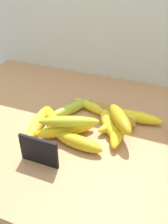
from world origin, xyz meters
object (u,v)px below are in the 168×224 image
(banana_5, at_px, (134,116))
(banana_10, at_px, (95,108))
(banana_2, at_px, (123,122))
(banana_8, at_px, (71,109))
(banana_7, at_px, (78,142))
(banana_3, at_px, (52,117))
(banana_9, at_px, (118,128))
(banana_12, at_px, (69,122))
(banana_4, at_px, (109,123))
(banana_11, at_px, (120,118))
(banana_1, at_px, (114,114))
(chalkboard_sign, at_px, (39,152))
(banana_6, at_px, (37,124))
(banana_0, at_px, (67,130))

(banana_5, relative_size, banana_10, 0.95)
(banana_2, xyz_separation_m, banana_8, (-0.19, 0.01, -0.00))
(banana_7, bearing_deg, banana_3, 146.83)
(banana_9, height_order, banana_12, banana_12)
(banana_5, bearing_deg, banana_4, -133.28)
(banana_2, height_order, banana_9, banana_9)
(banana_7, bearing_deg, banana_8, 121.01)
(banana_11, bearing_deg, banana_3, -176.44)
(banana_11, height_order, banana_12, banana_11)
(banana_2, distance_m, banana_4, 0.05)
(banana_11, bearing_deg, banana_4, 152.04)
(banana_4, xyz_separation_m, banana_11, (0.04, -0.02, 0.04))
(banana_1, distance_m, banana_3, 0.21)
(banana_5, relative_size, banana_12, 1.06)
(banana_7, xyz_separation_m, banana_9, (0.09, 0.11, 0.00))
(chalkboard_sign, height_order, banana_8, chalkboard_sign)
(banana_9, height_order, banana_10, banana_9)
(banana_3, relative_size, banana_6, 0.83)
(banana_0, height_order, banana_9, same)
(banana_3, xyz_separation_m, banana_5, (0.25, 0.10, 0.00))
(banana_4, bearing_deg, banana_8, 166.13)
(chalkboard_sign, xyz_separation_m, banana_10, (0.06, 0.29, -0.02))
(banana_0, distance_m, banana_4, 0.14)
(banana_10, height_order, banana_11, banana_11)
(banana_5, distance_m, banana_11, 0.10)
(banana_3, height_order, banana_12, banana_12)
(banana_1, height_order, banana_10, banana_1)
(chalkboard_sign, distance_m, banana_11, 0.26)
(banana_5, height_order, banana_7, banana_7)
(banana_4, bearing_deg, banana_11, -27.96)
(banana_5, bearing_deg, banana_9, -111.11)
(banana_12, bearing_deg, banana_6, 178.18)
(banana_5, xyz_separation_m, banana_12, (-0.16, -0.16, 0.04))
(banana_3, distance_m, banana_4, 0.19)
(banana_1, distance_m, banana_9, 0.08)
(banana_5, xyz_separation_m, banana_8, (-0.22, -0.03, -0.00))
(chalkboard_sign, height_order, banana_9, chalkboard_sign)
(banana_0, relative_size, banana_5, 0.97)
(banana_5, bearing_deg, banana_7, -122.50)
(chalkboard_sign, height_order, banana_3, chalkboard_sign)
(banana_3, bearing_deg, banana_10, 42.68)
(chalkboard_sign, distance_m, banana_5, 0.34)
(banana_5, bearing_deg, banana_12, -136.07)
(banana_12, bearing_deg, banana_1, 55.32)
(banana_4, relative_size, banana_10, 0.75)
(banana_10, bearing_deg, banana_9, -39.86)
(chalkboard_sign, relative_size, banana_7, 0.72)
(banana_4, height_order, banana_10, banana_4)
(banana_7, xyz_separation_m, banana_8, (-0.09, 0.16, -0.00))
(banana_9, bearing_deg, banana_4, 154.88)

